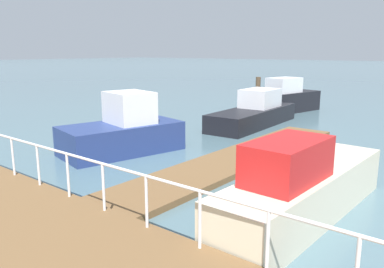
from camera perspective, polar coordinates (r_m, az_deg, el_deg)
name	(u,v)px	position (r m, az deg, el deg)	size (l,w,h in m)	color
ground_plane	(19,140)	(18.50, -24.00, -0.75)	(300.00, 300.00, 0.00)	slate
floating_dock	(235,160)	(13.52, 6.26, -3.81)	(12.77, 2.00, 0.18)	brown
boardwalk_railing	(123,181)	(8.02, -10.02, -6.78)	(0.06, 30.03, 1.08)	white
dock_piling_2	(258,94)	(25.12, 9.61, 5.78)	(0.30, 0.30, 2.16)	brown
moored_boat_1	(286,99)	(25.19, 13.58, 5.05)	(5.10, 2.67, 2.15)	black
moored_boat_2	(123,131)	(14.90, -10.02, 0.38)	(4.78, 3.09, 2.28)	navy
moored_boat_3	(303,188)	(9.23, 15.89, -7.66)	(6.23, 1.63, 2.00)	beige
moored_boat_4	(255,113)	(20.34, 9.16, 3.07)	(6.64, 2.27, 1.83)	black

